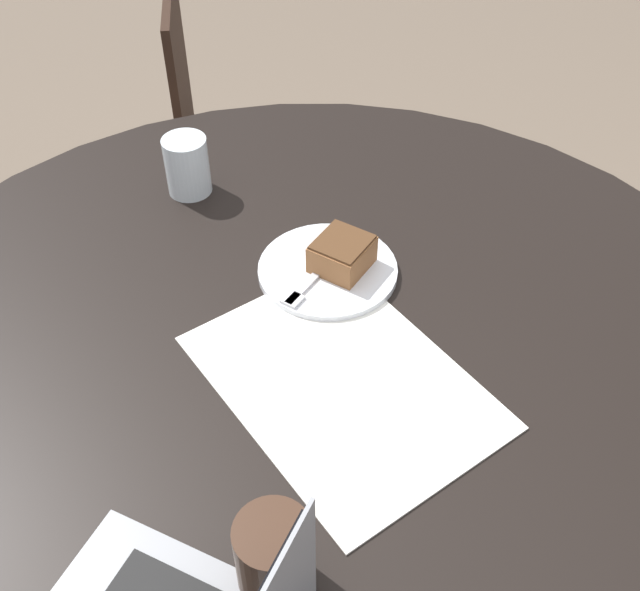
# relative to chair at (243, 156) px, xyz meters

# --- Properties ---
(dining_table) EXTENTS (1.38, 1.38, 0.76)m
(dining_table) POSITION_rel_chair_xyz_m (0.93, -0.29, 0.20)
(dining_table) COLOR black
(dining_table) RESTS_ON ground_plane
(chair) EXTENTS (0.54, 0.54, 0.88)m
(chair) POSITION_rel_chair_xyz_m (0.00, 0.00, 0.00)
(chair) COLOR black
(chair) RESTS_ON ground_plane
(paper_document) EXTENTS (0.43, 0.33, 0.00)m
(paper_document) POSITION_rel_chair_xyz_m (0.98, -0.27, 0.30)
(paper_document) COLOR white
(paper_document) RESTS_ON dining_table
(plate) EXTENTS (0.21, 0.21, 0.01)m
(plate) POSITION_rel_chair_xyz_m (0.78, -0.18, 0.31)
(plate) COLOR silver
(plate) RESTS_ON dining_table
(cake_slice) EXTENTS (0.11, 0.11, 0.05)m
(cake_slice) POSITION_rel_chair_xyz_m (0.79, -0.16, 0.34)
(cake_slice) COLOR brown
(cake_slice) RESTS_ON plate
(fork) EXTENTS (0.10, 0.16, 0.00)m
(fork) POSITION_rel_chair_xyz_m (0.80, -0.22, 0.32)
(fork) COLOR silver
(fork) RESTS_ON plate
(coffee_glass) EXTENTS (0.08, 0.08, 0.11)m
(coffee_glass) POSITION_rel_chair_xyz_m (1.18, -0.47, 0.36)
(coffee_glass) COLOR #3D2619
(coffee_glass) RESTS_ON dining_table
(water_glass) EXTENTS (0.07, 0.07, 0.10)m
(water_glass) POSITION_rel_chair_xyz_m (0.48, -0.29, 0.35)
(water_glass) COLOR silver
(water_glass) RESTS_ON dining_table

